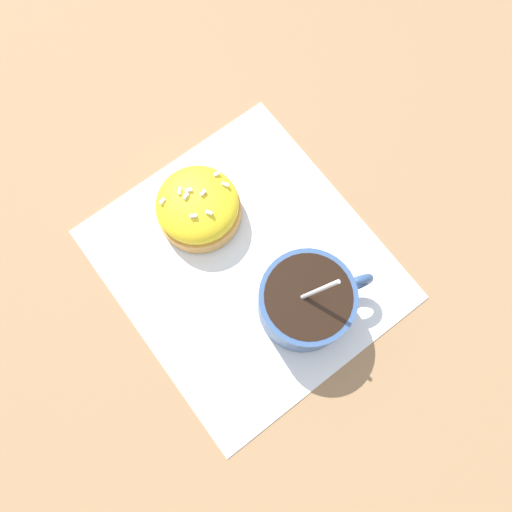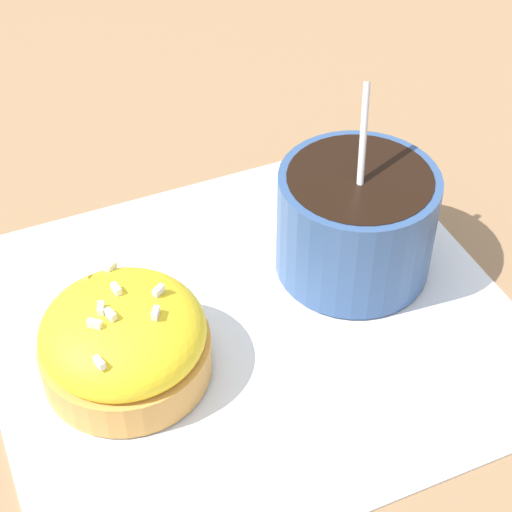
{
  "view_description": "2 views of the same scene",
  "coord_description": "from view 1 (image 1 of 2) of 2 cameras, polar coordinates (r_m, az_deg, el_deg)",
  "views": [
    {
      "loc": [
        -0.11,
        0.08,
        0.53
      ],
      "look_at": [
        -0.01,
        -0.01,
        0.04
      ],
      "focal_mm": 35.0,
      "sensor_mm": 36.0,
      "label": 1
    },
    {
      "loc": [
        0.16,
        0.3,
        0.37
      ],
      "look_at": [
        -0.01,
        -0.02,
        0.04
      ],
      "focal_mm": 60.0,
      "sensor_mm": 36.0,
      "label": 2
    }
  ],
  "objects": [
    {
      "name": "paper_napkin",
      "position": [
        0.54,
        -1.19,
        -0.89
      ],
      "size": [
        0.32,
        0.29,
        0.0
      ],
      "color": "white",
      "rests_on": "ground_plane"
    },
    {
      "name": "coffee_cup",
      "position": [
        0.5,
        5.81,
        -5.18
      ],
      "size": [
        0.09,
        0.12,
        0.12
      ],
      "color": "#335184",
      "rests_on": "paper_napkin"
    },
    {
      "name": "frosted_pastry",
      "position": [
        0.54,
        -6.63,
        5.61
      ],
      "size": [
        0.09,
        0.09,
        0.05
      ],
      "color": "#D19347",
      "rests_on": "paper_napkin"
    },
    {
      "name": "ground_plane",
      "position": [
        0.55,
        -1.19,
        -0.93
      ],
      "size": [
        3.0,
        3.0,
        0.0
      ],
      "primitive_type": "plane",
      "color": "#93704C"
    }
  ]
}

